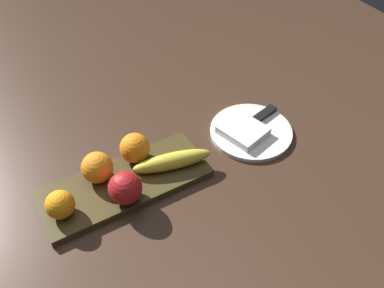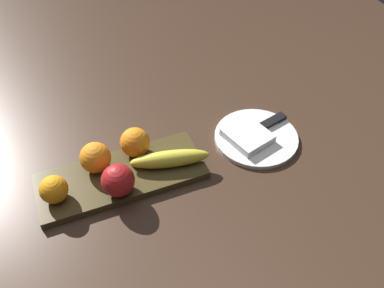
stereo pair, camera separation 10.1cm
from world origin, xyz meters
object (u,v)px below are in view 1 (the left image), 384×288
Objects in this scene: orange_near_banana at (97,168)px; folded_napkin at (243,130)px; apple at (125,188)px; fruit_tray at (125,184)px; banana at (172,161)px; orange_center at (135,148)px; knife at (260,118)px; orange_near_apple at (60,205)px; dinner_plate at (251,131)px.

orange_near_banana is 0.39m from folded_napkin.
fruit_tray is at bearing -107.38° from apple.
orange_near_banana reaches higher than banana.
fruit_tray is 2.07× the size of banana.
knife is (-0.35, 0.03, -0.04)m from orange_center.
banana is 3.02× the size of orange_near_apple.
folded_napkin is (-0.35, -0.05, -0.03)m from apple.
orange_near_banana is at bearing -152.33° from orange_near_apple.
orange_near_apple is 0.52m from dinner_plate.
orange_center reaches higher than folded_napkin.
folded_napkin is (-0.49, -0.02, -0.03)m from orange_near_apple.
orange_near_apple reaches higher than folded_napkin.
orange_near_apple is 0.22m from orange_center.
folded_napkin reaches higher than knife.
orange_center is (0.06, -0.07, 0.02)m from banana.
orange_center reaches higher than dinner_plate.
orange_center is 0.33× the size of dinner_plate.
dinner_plate is at bearing -172.41° from apple.
knife is at bearing -161.95° from folded_napkin.
folded_napkin is (-0.34, 0.00, 0.01)m from fruit_tray.
knife is (-0.45, 0.01, -0.04)m from orange_near_banana.
fruit_tray is 0.41m from knife.
apple is at bearing 109.31° from orange_near_banana.
dinner_plate is at bearing 13.52° from knife.
orange_near_banana and orange_center have the same top height.
orange_center is at bearing -124.26° from apple.
knife reaches higher than fruit_tray.
knife is at bearing -152.39° from dinner_plate.
orange_near_banana is at bearing -5.59° from banana.
apple is 0.69× the size of folded_napkin.
orange_near_apple is 0.86× the size of orange_near_banana.
dinner_plate is (-0.36, 0.00, -0.00)m from fruit_tray.
dinner_plate is at bearing 174.80° from orange_near_banana.
orange_near_apple is 0.49m from folded_napkin.
orange_center is 0.32m from dinner_plate.
orange_center reaches higher than banana.
banana is (-0.12, 0.02, 0.03)m from fruit_tray.
banana is at bearing 171.41° from fruit_tray.
apple is 0.12m from orange_center.
banana is 2.60× the size of orange_near_banana.
knife is at bearing -176.70° from fruit_tray.
knife is (-0.29, -0.04, -0.02)m from banana.
knife is (-0.04, -0.02, 0.01)m from dinner_plate.
dinner_plate is 1.21× the size of knife.
orange_near_banana is at bearing 8.17° from orange_center.
fruit_tray is 5.25× the size of apple.
banana is at bearing -166.23° from apple.
apple is 0.39m from dinner_plate.
orange_near_banana reaches higher than knife.
orange_center is 0.36m from knife.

